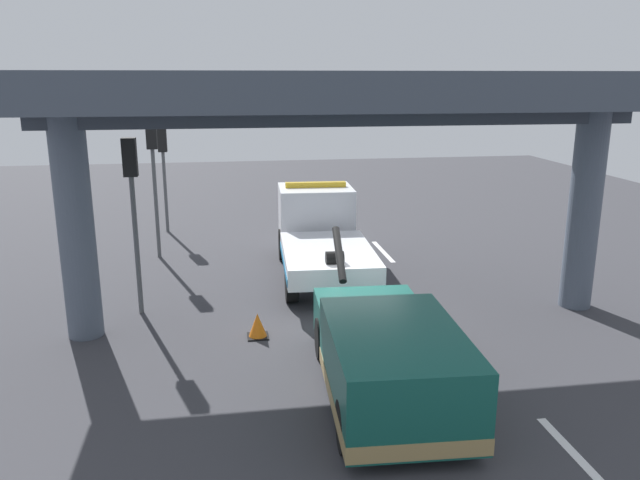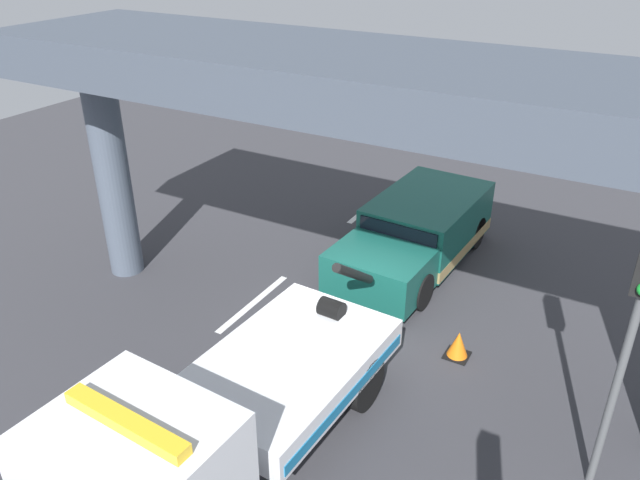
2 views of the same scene
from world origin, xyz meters
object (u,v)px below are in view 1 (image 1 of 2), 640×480
object	(u,v)px
traffic_light_near	(132,188)
traffic_cone_orange	(258,326)
traffic_light_far	(153,159)
towed_van_green	(388,359)
tow_truck_white	(320,231)
traffic_light_mid	(163,156)

from	to	relation	value
traffic_light_near	traffic_cone_orange	world-z (taller)	traffic_light_near
traffic_light_near	traffic_light_far	size ratio (longest dim) A/B	0.98
traffic_light_near	traffic_light_far	world-z (taller)	traffic_light_far
towed_van_green	tow_truck_white	bearing A→B (deg)	-0.29
towed_van_green	traffic_light_far	distance (m)	11.52
tow_truck_white	traffic_light_mid	distance (m)	7.71
tow_truck_white	traffic_cone_orange	size ratio (longest dim) A/B	12.97
tow_truck_white	traffic_light_far	world-z (taller)	traffic_light_far
towed_van_green	traffic_light_far	size ratio (longest dim) A/B	1.20
traffic_light_far	traffic_light_mid	distance (m)	3.52
traffic_light_near	towed_van_green	bearing A→B (deg)	-136.18
tow_truck_white	towed_van_green	size ratio (longest dim) A/B	1.38
traffic_light_mid	traffic_light_far	bearing A→B (deg)	180.00
tow_truck_white	traffic_light_mid	bearing A→B (deg)	41.20
traffic_light_mid	towed_van_green	bearing A→B (deg)	-160.15
traffic_light_far	traffic_light_near	bearing A→B (deg)	180.00
traffic_light_near	traffic_cone_orange	distance (m)	4.46
traffic_light_mid	traffic_cone_orange	size ratio (longest dim) A/B	6.96
traffic_light_mid	traffic_light_near	bearing A→B (deg)	180.00
traffic_light_mid	traffic_cone_orange	distance (m)	11.14
tow_truck_white	towed_van_green	bearing A→B (deg)	179.71
traffic_light_near	tow_truck_white	bearing A→B (deg)	-60.27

